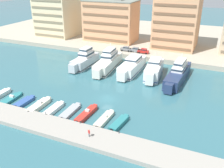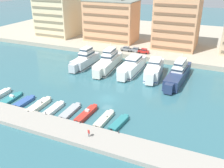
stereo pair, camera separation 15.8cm
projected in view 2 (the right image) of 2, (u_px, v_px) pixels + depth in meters
The scene contains 26 objects.
ground_plane at pixel (107, 99), 63.87m from camera, with size 400.00×400.00×0.00m, color #336670.
quay_promenade at pixel (166, 38), 119.44m from camera, with size 180.00×70.00×1.72m, color #ADA38E.
pier_dock at pixel (72, 132), 49.78m from camera, with size 120.00×6.25×0.90m, color #9E998E.
yacht_silver_far_left at pixel (85, 60), 85.22m from camera, with size 4.54×16.10×8.06m.
yacht_ivory_left at pixel (108, 62), 83.17m from camera, with size 5.76×20.51×8.20m.
yacht_white_mid_left at pixel (132, 66), 80.26m from camera, with size 4.88×18.50×6.59m.
yacht_white_center_left at pixel (154, 70), 76.71m from camera, with size 5.53×16.20×7.06m.
yacht_navy_center at pixel (178, 74), 74.05m from camera, with size 5.05×22.03×7.67m.
motorboat_teal_left at pixel (11, 98), 63.22m from camera, with size 2.46×7.27×1.23m.
motorboat_blue_mid_left at pixel (24, 102), 61.61m from camera, with size 2.20×6.47×0.85m.
motorboat_cream_center_left at pixel (39, 105), 59.86m from camera, with size 2.26×8.09×1.45m.
motorboat_white_center at pixel (54, 109), 58.31m from camera, with size 1.94×7.13×0.90m.
motorboat_grey_center_right at pixel (70, 111), 57.47m from camera, with size 2.17×7.74×0.82m.
motorboat_red_mid_right at pixel (86, 114), 56.21m from camera, with size 1.98×8.52×1.42m.
motorboat_cream_right at pixel (104, 119), 54.26m from camera, with size 2.01×7.73×1.32m.
motorboat_teal_far_right at pixel (119, 123), 52.78m from camera, with size 2.44×7.02×0.94m.
car_grey_far_left at pixel (126, 48), 96.18m from camera, with size 4.16×2.04×1.80m.
car_grey_left at pixel (136, 49), 94.96m from camera, with size 4.14×1.99×1.80m.
car_red_mid_left at pixel (144, 51), 93.41m from camera, with size 4.10×1.92×1.80m.
apartment_block_far_left at pixel (58, 12), 116.83m from camera, with size 17.26×17.17×23.70m.
apartment_block_left at pixel (111, 20), 108.70m from camera, with size 22.42×13.28×19.19m.
apartment_block_mid_left at pixel (178, 19), 97.90m from camera, with size 16.48×17.81×24.28m.
pedestrian_near_edge at pixel (89, 132), 47.36m from camera, with size 0.55×0.45×1.68m.
bollard_west at pixel (46, 113), 55.05m from camera, with size 0.20×0.20×0.61m.
bollard_west_mid at pixel (80, 122), 51.83m from camera, with size 0.20×0.20×0.61m.
bollard_east_mid at pixel (119, 132), 48.61m from camera, with size 0.20×0.20×0.61m.
Camera 2 is at (23.97, -51.36, 29.71)m, focal length 40.00 mm.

